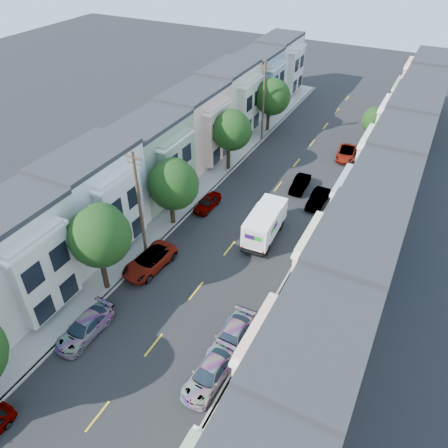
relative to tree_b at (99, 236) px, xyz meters
name	(u,v)px	position (x,y,z in m)	size (l,w,h in m)	color
ground	(196,291)	(6.30, 2.99, -5.46)	(160.00, 160.00, 0.00)	black
road_slab	(268,200)	(6.30, 17.99, -5.45)	(12.00, 70.00, 0.02)	black
curb_left	(217,185)	(0.25, 17.99, -5.39)	(0.30, 70.00, 0.15)	gray
curb_right	(323,214)	(12.35, 17.99, -5.39)	(0.30, 70.00, 0.15)	gray
sidewalk_left	(207,183)	(-1.05, 17.99, -5.39)	(2.60, 70.00, 0.15)	gray
sidewalk_right	(336,218)	(13.65, 17.99, -5.39)	(2.60, 70.00, 0.15)	gray
centerline	(268,200)	(6.30, 17.99, -5.46)	(0.12, 70.00, 0.01)	gold
townhouse_row_left	(178,175)	(-4.85, 17.99, -5.46)	(5.00, 70.00, 8.50)	#8D9CAC
townhouse_row_right	(375,229)	(17.45, 17.99, -5.46)	(5.00, 70.00, 8.50)	#8D9CAC
tree_b	(99,236)	(0.00, 0.00, 0.00)	(4.70, 4.70, 7.84)	black
tree_c	(173,185)	(0.00, 9.93, -0.96)	(4.70, 4.70, 6.87)	black
tree_d	(231,130)	(0.00, 21.87, -0.50)	(4.47, 4.47, 7.22)	black
tree_e	(272,97)	(0.00, 33.73, -0.63)	(4.70, 4.70, 7.21)	black
tree_far_r	(374,121)	(13.20, 34.16, -1.53)	(3.10, 3.10, 5.53)	black
utility_pole_near	(140,206)	(0.00, 4.99, -0.31)	(1.60, 0.26, 10.00)	#42301E
utility_pole_far	(263,101)	(0.00, 30.99, -0.31)	(1.60, 0.26, 10.00)	#42301E
fedex_truck	(265,223)	(8.42, 11.98, -3.82)	(2.36, 6.14, 2.95)	white
lead_sedan	(300,184)	(8.58, 21.52, -4.81)	(1.39, 3.93, 1.31)	black
parked_left_b	(85,328)	(1.40, -4.46, -4.76)	(1.97, 4.69, 1.41)	black
parked_left_c	(150,261)	(1.40, 3.60, -4.73)	(2.44, 5.29, 1.47)	#B4B9C4
parked_left_d	(207,203)	(1.40, 13.76, -4.82)	(1.52, 3.98, 1.29)	#542212
parked_right_a	(209,374)	(11.20, -3.70, -4.77)	(1.94, 4.62, 1.39)	#434648
parked_right_b	(231,338)	(11.20, -0.49, -4.74)	(2.02, 4.80, 1.44)	silver
parked_right_c	(318,199)	(11.20, 19.55, -4.79)	(1.43, 4.06, 1.35)	black
parked_right_d	(346,153)	(11.20, 30.89, -4.83)	(2.10, 4.56, 1.27)	black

